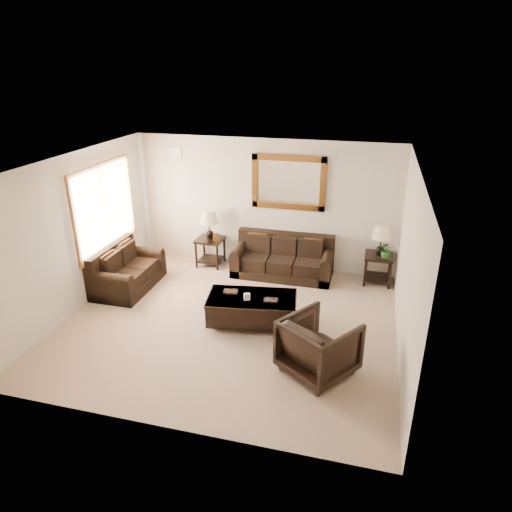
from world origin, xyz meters
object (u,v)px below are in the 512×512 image
(loveseat, at_px, (126,272))
(end_table_right, at_px, (380,246))
(sofa, at_px, (283,261))
(coffee_table, at_px, (252,307))
(end_table_left, at_px, (210,230))
(armchair, at_px, (319,344))

(loveseat, height_order, end_table_right, end_table_right)
(sofa, distance_m, end_table_right, 1.96)
(coffee_table, bearing_deg, end_table_left, 116.61)
(loveseat, bearing_deg, sofa, -64.63)
(coffee_table, distance_m, armchair, 1.62)
(end_table_left, bearing_deg, end_table_right, 0.07)
(loveseat, relative_size, armchair, 1.63)
(coffee_table, relative_size, armchair, 1.70)
(armchair, bearing_deg, end_table_right, -68.97)
(end_table_left, relative_size, armchair, 1.32)
(end_table_left, height_order, end_table_right, end_table_left)
(end_table_left, bearing_deg, loveseat, -130.74)
(sofa, xyz_separation_m, end_table_right, (1.90, 0.09, 0.49))
(end_table_left, bearing_deg, coffee_table, -54.68)
(loveseat, xyz_separation_m, end_table_left, (1.23, 1.43, 0.48))
(loveseat, distance_m, coffee_table, 2.81)
(end_table_left, distance_m, armchair, 4.17)
(end_table_left, bearing_deg, sofa, -2.92)
(sofa, xyz_separation_m, end_table_left, (-1.61, 0.08, 0.50))
(coffee_table, bearing_deg, sofa, 78.02)
(sofa, bearing_deg, end_table_left, 177.08)
(end_table_right, distance_m, coffee_table, 2.96)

